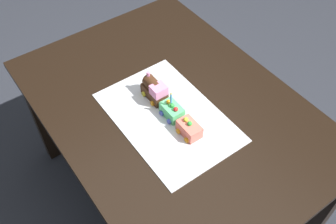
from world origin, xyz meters
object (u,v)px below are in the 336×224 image
object	(u,v)px
birthday_candle	(171,98)
cake_car_tanker_coral	(189,129)
dining_table	(172,121)
cake_car_caboose_mint_green	(172,111)
cake_locomotive	(154,90)

from	to	relation	value
birthday_candle	cake_car_tanker_coral	bearing A→B (deg)	-0.00
dining_table	cake_car_caboose_mint_green	bearing A→B (deg)	-37.69
cake_car_caboose_mint_green	cake_car_tanker_coral	size ratio (longest dim) A/B	1.00
dining_table	birthday_candle	distance (m)	0.22
cake_car_tanker_coral	cake_car_caboose_mint_green	bearing A→B (deg)	-180.00
cake_car_caboose_mint_green	cake_locomotive	bearing A→B (deg)	180.00
dining_table	birthday_candle	size ratio (longest dim) A/B	21.82
cake_car_caboose_mint_green	birthday_candle	world-z (taller)	birthday_candle
cake_locomotive	cake_car_tanker_coral	distance (m)	0.25
cake_locomotive	cake_car_caboose_mint_green	xyz separation A→B (m)	(0.13, -0.00, -0.02)
cake_car_caboose_mint_green	dining_table	bearing A→B (deg)	142.31
cake_locomotive	cake_car_caboose_mint_green	world-z (taller)	cake_locomotive
cake_locomotive	birthday_candle	size ratio (longest dim) A/B	2.18
birthday_candle	dining_table	bearing A→B (deg)	136.97
cake_locomotive	cake_car_tanker_coral	bearing A→B (deg)	-0.00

